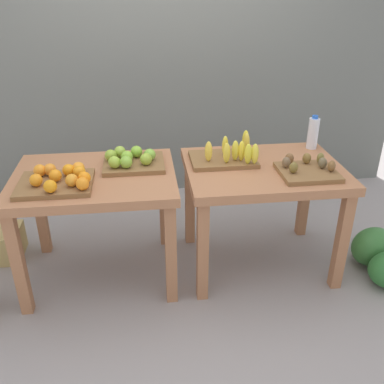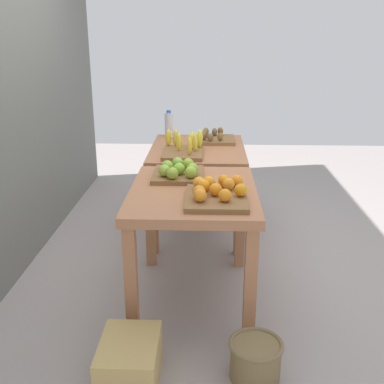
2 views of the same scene
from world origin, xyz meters
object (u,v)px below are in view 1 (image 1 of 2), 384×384
(display_table_left, at_px, (95,191))
(orange_bin, at_px, (59,180))
(apple_bin, at_px, (131,160))
(banana_crate, at_px, (228,155))
(kiwi_bin, at_px, (307,169))
(water_bottle, at_px, (313,133))
(display_table_right, at_px, (263,182))

(display_table_left, relative_size, orange_bin, 2.30)
(apple_bin, relative_size, banana_crate, 0.92)
(orange_bin, height_order, apple_bin, apple_bin)
(kiwi_bin, height_order, water_bottle, water_bottle)
(orange_bin, xyz_separation_m, water_bottle, (1.74, 0.43, 0.07))
(orange_bin, distance_m, kiwi_bin, 1.55)
(banana_crate, relative_size, water_bottle, 1.79)
(orange_bin, distance_m, banana_crate, 1.11)
(display_table_left, height_order, display_table_right, same)
(water_bottle, bearing_deg, orange_bin, -166.25)
(display_table_right, xyz_separation_m, water_bottle, (0.43, 0.28, 0.23))
(display_table_left, bearing_deg, kiwi_bin, -6.37)
(apple_bin, bearing_deg, orange_bin, -149.57)
(banana_crate, bearing_deg, kiwi_bin, -28.29)
(banana_crate, xyz_separation_m, kiwi_bin, (0.47, -0.25, -0.02))
(apple_bin, xyz_separation_m, banana_crate, (0.65, -0.01, 0.01))
(kiwi_bin, bearing_deg, display_table_left, 173.63)
(display_table_left, height_order, orange_bin, orange_bin)
(display_table_left, xyz_separation_m, banana_crate, (0.89, 0.10, 0.16))
(kiwi_bin, bearing_deg, banana_crate, 151.71)
(apple_bin, bearing_deg, water_bottle, 7.56)
(kiwi_bin, bearing_deg, water_bottle, 65.89)
(banana_crate, xyz_separation_m, water_bottle, (0.66, 0.18, 0.07))
(water_bottle, bearing_deg, banana_crate, -164.46)
(kiwi_bin, xyz_separation_m, water_bottle, (0.19, 0.43, 0.09))
(display_table_right, distance_m, water_bottle, 0.57)
(orange_bin, bearing_deg, display_table_left, 37.68)
(display_table_left, distance_m, water_bottle, 1.60)
(display_table_right, distance_m, banana_crate, 0.30)
(apple_bin, height_order, banana_crate, banana_crate)
(banana_crate, bearing_deg, apple_bin, 179.18)
(display_table_left, height_order, banana_crate, banana_crate)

